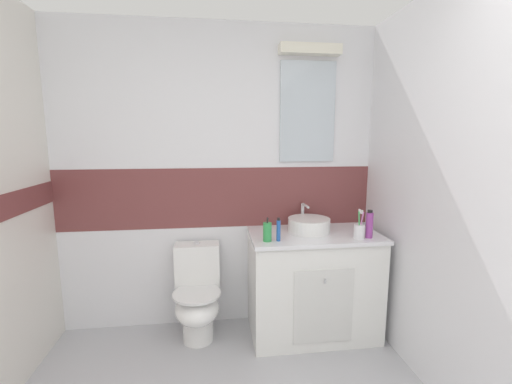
{
  "coord_description": "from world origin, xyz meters",
  "views": [
    {
      "loc": [
        -0.05,
        -0.4,
        1.6
      ],
      "look_at": [
        0.26,
        2.01,
        1.21
      ],
      "focal_mm": 23.75,
      "sensor_mm": 36.0,
      "label": 1
    }
  ],
  "objects_px": {
    "soap_dispenser": "(267,232)",
    "toothpaste_tube_upright": "(278,230)",
    "toilet": "(197,296)",
    "toothbrush_cup": "(359,231)",
    "shampoo_bottle_tall": "(369,225)",
    "sink_basin": "(309,224)"
  },
  "relations": [
    {
      "from": "sink_basin",
      "to": "toothpaste_tube_upright",
      "type": "xyz_separation_m",
      "value": [
        -0.29,
        -0.21,
        0.02
      ]
    },
    {
      "from": "toilet",
      "to": "toothbrush_cup",
      "type": "relative_size",
      "value": 3.35
    },
    {
      "from": "sink_basin",
      "to": "toilet",
      "type": "height_order",
      "value": "sink_basin"
    },
    {
      "from": "toothbrush_cup",
      "to": "toothpaste_tube_upright",
      "type": "height_order",
      "value": "toothbrush_cup"
    },
    {
      "from": "toilet",
      "to": "soap_dispenser",
      "type": "height_order",
      "value": "soap_dispenser"
    },
    {
      "from": "toothbrush_cup",
      "to": "shampoo_bottle_tall",
      "type": "bearing_deg",
      "value": 3.43
    },
    {
      "from": "sink_basin",
      "to": "toothpaste_tube_upright",
      "type": "distance_m",
      "value": 0.36
    },
    {
      "from": "sink_basin",
      "to": "toilet",
      "type": "distance_m",
      "value": 1.06
    },
    {
      "from": "soap_dispenser",
      "to": "shampoo_bottle_tall",
      "type": "height_order",
      "value": "shampoo_bottle_tall"
    },
    {
      "from": "shampoo_bottle_tall",
      "to": "toothpaste_tube_upright",
      "type": "height_order",
      "value": "shampoo_bottle_tall"
    },
    {
      "from": "toilet",
      "to": "toothpaste_tube_upright",
      "type": "height_order",
      "value": "toothpaste_tube_upright"
    },
    {
      "from": "soap_dispenser",
      "to": "shampoo_bottle_tall",
      "type": "relative_size",
      "value": 0.84
    },
    {
      "from": "toilet",
      "to": "soap_dispenser",
      "type": "relative_size",
      "value": 4.25
    },
    {
      "from": "shampoo_bottle_tall",
      "to": "sink_basin",
      "type": "bearing_deg",
      "value": 151.31
    },
    {
      "from": "soap_dispenser",
      "to": "toothpaste_tube_upright",
      "type": "distance_m",
      "value": 0.08
    },
    {
      "from": "toothbrush_cup",
      "to": "toothpaste_tube_upright",
      "type": "bearing_deg",
      "value": 178.92
    },
    {
      "from": "soap_dispenser",
      "to": "toothpaste_tube_upright",
      "type": "relative_size",
      "value": 1.03
    },
    {
      "from": "sink_basin",
      "to": "toilet",
      "type": "xyz_separation_m",
      "value": [
        -0.9,
        -0.01,
        -0.56
      ]
    },
    {
      "from": "toilet",
      "to": "toothpaste_tube_upright",
      "type": "distance_m",
      "value": 0.86
    },
    {
      "from": "toilet",
      "to": "soap_dispenser",
      "type": "distance_m",
      "value": 0.8
    },
    {
      "from": "toilet",
      "to": "shampoo_bottle_tall",
      "type": "xyz_separation_m",
      "value": [
        1.3,
        -0.21,
        0.6
      ]
    },
    {
      "from": "soap_dispenser",
      "to": "toothbrush_cup",
      "type": "bearing_deg",
      "value": -1.51
    }
  ]
}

